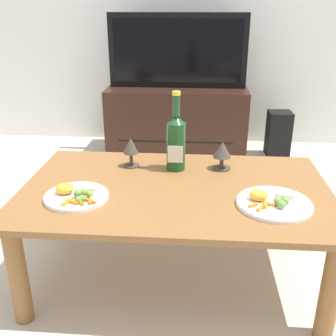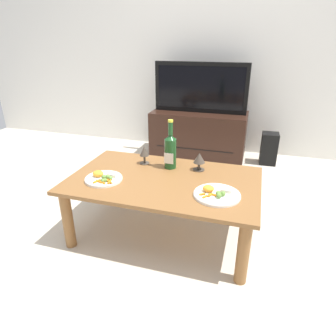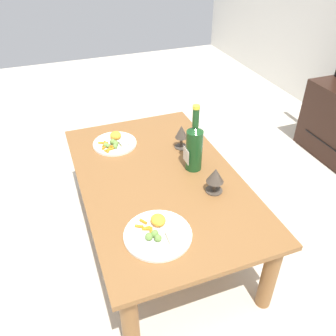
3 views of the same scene
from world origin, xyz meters
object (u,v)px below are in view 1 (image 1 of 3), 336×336
Objects in this scene: floor_speaker at (278,134)px; dinner_plate_right at (273,202)px; wine_bottle at (176,140)px; goblet_left at (131,147)px; tv_stand at (177,120)px; goblet_right at (222,151)px; dinner_plate_left at (76,195)px; dining_table at (175,201)px; tv_screen at (178,51)px.

floor_speaker is 1.26× the size of dinner_plate_right.
wine_bottle is 2.57× the size of goblet_left.
wine_bottle reaches higher than tv_stand.
goblet_right is 0.52× the size of dinner_plate_left.
dining_table is at bearing -86.81° from wine_bottle.
wine_bottle is (0.07, -1.41, -0.22)m from tv_screen.
wine_bottle is 0.51m from dinner_plate_right.
tv_screen is at bearing -90.00° from tv_stand.
goblet_left is 1.07× the size of goblet_right.
dinner_plate_right reaches higher than dining_table.
goblet_right is (0.19, 0.21, 0.15)m from dining_table.
tv_stand reaches higher than dining_table.
goblet_right is (-0.52, -1.36, 0.34)m from floor_speaker.
tv_stand is (-0.09, 1.60, -0.10)m from dining_table.
goblet_right is 0.46× the size of dinner_plate_right.
floor_speaker is at bearing 57.60° from dinner_plate_left.
dinner_plate_left is at bearing -148.98° from goblet_right.
wine_bottle is (0.07, -1.41, 0.30)m from tv_stand.
goblet_left reaches higher than floor_speaker.
tv_screen is 3.73× the size of dinner_plate_right.
goblet_left is at bearing 65.25° from dinner_plate_left.
goblet_right is at bearing -78.72° from tv_stand.
tv_stand is 0.53m from tv_screen.
dinner_plate_right is (0.38, -0.32, -0.12)m from wine_bottle.
goblet_right is (0.28, -1.39, -0.27)m from tv_screen.
goblet_left reaches higher than dining_table.
dinner_plate_right is at bearing -75.36° from tv_screen.
goblet_left is (-0.21, 0.21, 0.16)m from dining_table.
dinner_plate_right is at bearing -75.38° from tv_stand.
goblet_left reaches higher than goblet_right.
dining_table is 1.60m from tv_stand.
wine_bottle is at bearing 93.19° from dining_table.
dinner_plate_left is at bearing -179.88° from dinner_plate_right.
tv_screen is 1.82m from dinner_plate_right.
dinner_plate_right is at bearing -19.74° from dining_table.
wine_bottle is 0.21m from goblet_right.
dinner_plate_right is at bearing -30.14° from goblet_left.
dining_table is at bearing -86.95° from tv_screen.
dinner_plate_left is (-0.56, -0.34, -0.07)m from goblet_right.
tv_screen is 2.96× the size of floor_speaker.
wine_bottle is (-0.72, -1.38, 0.39)m from floor_speaker.
tv_screen is at bearing 101.30° from goblet_right.
goblet_left is at bearing 175.46° from wine_bottle.
dinner_plate_left reaches higher than dinner_plate_right.
dining_table is 5.08× the size of dinner_plate_left.
dining_table is 1.20× the size of tv_screen.
tv_stand is 1.80m from dinner_plate_right.
goblet_left is at bearing 149.86° from dinner_plate_right.
goblet_left is 0.41m from goblet_right.
floor_speaker is at bearing 78.57° from dinner_plate_right.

